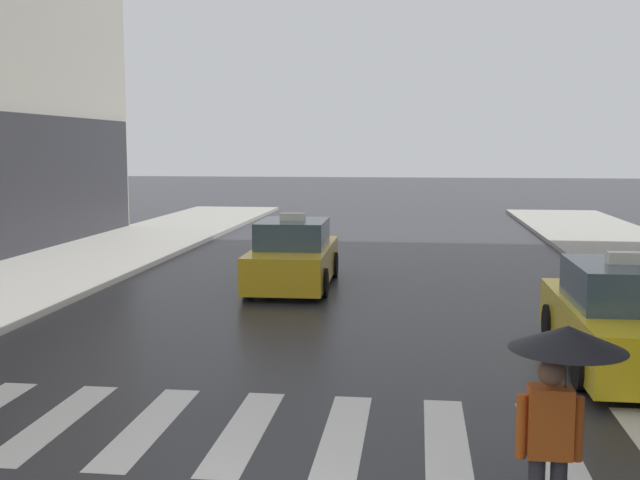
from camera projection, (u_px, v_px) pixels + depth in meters
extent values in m
cube|color=silver|center=(55.00, 421.00, 9.56)|extent=(0.50, 2.80, 0.01)
cube|color=silver|center=(148.00, 426.00, 9.41)|extent=(0.50, 2.80, 0.01)
cube|color=silver|center=(245.00, 430.00, 9.26)|extent=(0.50, 2.80, 0.01)
cube|color=silver|center=(344.00, 435.00, 9.11)|extent=(0.50, 2.80, 0.01)
cube|color=silver|center=(446.00, 440.00, 8.96)|extent=(0.50, 2.80, 0.01)
cube|color=silver|center=(552.00, 445.00, 8.81)|extent=(0.50, 2.80, 0.01)
cube|color=yellow|center=(622.00, 330.00, 11.95)|extent=(1.82, 4.51, 0.84)
cube|color=#384C5B|center=(626.00, 284.00, 11.76)|extent=(1.61, 2.11, 0.64)
cube|color=silver|center=(627.00, 258.00, 11.71)|extent=(0.60, 0.24, 0.18)
cylinder|color=black|center=(551.00, 323.00, 13.42)|extent=(0.22, 0.66, 0.66)
cylinder|color=black|center=(583.00, 367.00, 10.76)|extent=(0.22, 0.66, 0.66)
cube|color=#F2EAB2|center=(555.00, 298.00, 14.26)|extent=(0.20, 0.04, 0.14)
cube|color=#F2EAB2|center=(626.00, 300.00, 14.10)|extent=(0.20, 0.04, 0.14)
cube|color=gold|center=(294.00, 263.00, 18.81)|extent=(1.89, 4.54, 0.84)
cube|color=#384C5B|center=(293.00, 234.00, 18.63)|extent=(1.64, 2.13, 0.64)
cube|color=silver|center=(293.00, 217.00, 18.58)|extent=(0.60, 0.25, 0.18)
cylinder|color=black|center=(269.00, 264.00, 20.26)|extent=(0.23, 0.66, 0.66)
cylinder|color=black|center=(333.00, 265.00, 20.08)|extent=(0.23, 0.66, 0.66)
cylinder|color=black|center=(248.00, 281.00, 17.60)|extent=(0.23, 0.66, 0.66)
cylinder|color=black|center=(323.00, 283.00, 17.42)|extent=(0.23, 0.66, 0.66)
cube|color=#F2EAB2|center=(282.00, 249.00, 21.12)|extent=(0.20, 0.04, 0.14)
cube|color=#F2EAB2|center=(328.00, 250.00, 20.98)|extent=(0.20, 0.04, 0.14)
cube|color=#BF5119|center=(550.00, 422.00, 6.40)|extent=(0.36, 0.24, 0.60)
sphere|color=brown|center=(551.00, 373.00, 6.35)|extent=(0.22, 0.22, 0.22)
cylinder|color=#BF5119|center=(521.00, 426.00, 6.44)|extent=(0.09, 0.09, 0.55)
cylinder|color=#BF5119|center=(578.00, 429.00, 6.38)|extent=(0.09, 0.09, 0.55)
cylinder|color=#4C4C4C|center=(566.00, 387.00, 6.35)|extent=(0.02, 0.02, 1.00)
cone|color=black|center=(568.00, 338.00, 6.30)|extent=(0.96, 0.96, 0.20)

